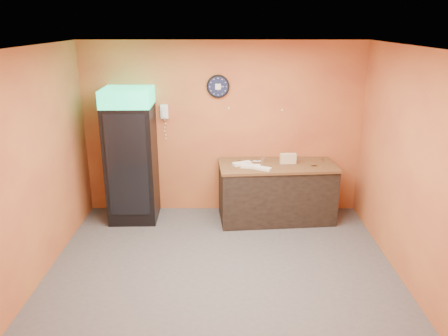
{
  "coord_description": "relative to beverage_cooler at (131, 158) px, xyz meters",
  "views": [
    {
      "loc": [
        0.05,
        -4.92,
        3.07
      ],
      "look_at": [
        0.03,
        0.6,
        1.21
      ],
      "focal_mm": 35.0,
      "sensor_mm": 36.0,
      "label": 1
    }
  ],
  "objects": [
    {
      "name": "right_wall",
      "position": [
        3.68,
        -1.6,
        0.37
      ],
      "size": [
        0.02,
        4.0,
        2.8
      ],
      "primitive_type": "cube",
      "color": "#CF7A3A",
      "rests_on": "floor"
    },
    {
      "name": "wrapped_sandwich_left",
      "position": [
        1.87,
        -0.17,
        -0.08
      ],
      "size": [
        0.31,
        0.16,
        0.04
      ],
      "primitive_type": "cube",
      "rotation": [
        0.0,
        0.0,
        -0.13
      ],
      "color": "white",
      "rests_on": "butcher_paper"
    },
    {
      "name": "wall_phone",
      "position": [
        0.51,
        0.34,
        0.67
      ],
      "size": [
        0.12,
        0.11,
        0.22
      ],
      "color": "white",
      "rests_on": "back_wall"
    },
    {
      "name": "kitchen_tool",
      "position": [
        2.08,
        0.1,
        -0.07
      ],
      "size": [
        0.06,
        0.06,
        0.06
      ],
      "primitive_type": "cylinder",
      "color": "silver",
      "rests_on": "butcher_paper"
    },
    {
      "name": "wrapped_sandwich_mid",
      "position": [
        2.04,
        -0.27,
        -0.08
      ],
      "size": [
        0.28,
        0.22,
        0.04
      ],
      "primitive_type": "cube",
      "rotation": [
        0.0,
        0.0,
        -0.51
      ],
      "color": "white",
      "rests_on": "butcher_paper"
    },
    {
      "name": "prep_counter",
      "position": [
        2.3,
        -0.0,
        -0.59
      ],
      "size": [
        1.86,
        0.96,
        0.9
      ],
      "primitive_type": "cube",
      "rotation": [
        0.0,
        0.0,
        0.09
      ],
      "color": "black",
      "rests_on": "floor"
    },
    {
      "name": "floor",
      "position": [
        1.43,
        -1.6,
        -1.03
      ],
      "size": [
        4.5,
        4.5,
        0.0
      ],
      "primitive_type": "plane",
      "color": "#47474C",
      "rests_on": "ground"
    },
    {
      "name": "ceiling",
      "position": [
        1.43,
        -1.6,
        1.77
      ],
      "size": [
        4.5,
        4.0,
        0.02
      ],
      "primitive_type": "cube",
      "color": "white",
      "rests_on": "back_wall"
    },
    {
      "name": "back_wall",
      "position": [
        1.43,
        0.4,
        0.37
      ],
      "size": [
        4.5,
        0.02,
        2.8
      ],
      "primitive_type": "cube",
      "color": "#CF7A3A",
      "rests_on": "floor"
    },
    {
      "name": "left_wall",
      "position": [
        -0.82,
        -1.6,
        0.37
      ],
      "size": [
        0.02,
        4.0,
        2.8
      ],
      "primitive_type": "cube",
      "color": "#CF7A3A",
      "rests_on": "floor"
    },
    {
      "name": "beverage_cooler",
      "position": [
        0.0,
        0.0,
        0.0
      ],
      "size": [
        0.76,
        0.78,
        2.12
      ],
      "rotation": [
        0.0,
        0.0,
        0.03
      ],
      "color": "black",
      "rests_on": "floor"
    },
    {
      "name": "sub_roll_stack",
      "position": [
        2.47,
        0.04,
        -0.02
      ],
      "size": [
        0.26,
        0.11,
        0.16
      ],
      "rotation": [
        0.0,
        0.0,
        0.08
      ],
      "color": "beige",
      "rests_on": "butcher_paper"
    },
    {
      "name": "butcher_paper",
      "position": [
        2.3,
        -0.0,
        -0.12
      ],
      "size": [
        1.89,
        0.99,
        0.04
      ],
      "primitive_type": "cube",
      "rotation": [
        0.0,
        0.0,
        0.08
      ],
      "color": "brown",
      "rests_on": "prep_counter"
    },
    {
      "name": "wall_clock",
      "position": [
        1.36,
        0.37,
        1.06
      ],
      "size": [
        0.36,
        0.06,
        0.36
      ],
      "color": "black",
      "rests_on": "back_wall"
    },
    {
      "name": "wrapped_sandwich_right",
      "position": [
        1.74,
        -0.04,
        -0.08
      ],
      "size": [
        0.32,
        0.23,
        0.04
      ],
      "primitive_type": "cube",
      "rotation": [
        0.0,
        0.0,
        0.43
      ],
      "color": "white",
      "rests_on": "butcher_paper"
    }
  ]
}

